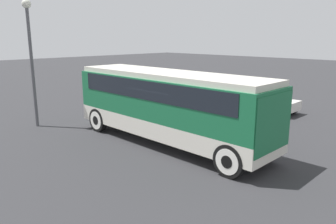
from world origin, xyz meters
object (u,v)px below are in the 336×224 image
lamp_post (30,46)px  parked_car_near (263,100)px  tour_bus (170,101)px  parked_car_mid (200,100)px

lamp_post → parked_car_near: bearing=60.1°
tour_bus → lamp_post: (-6.99, -2.83, 2.22)m
parked_car_mid → lamp_post: 10.25m
tour_bus → lamp_post: lamp_post is taller
parked_car_near → lamp_post: (-6.64, -11.56, 3.42)m
parked_car_mid → lamp_post: lamp_post is taller
tour_bus → parked_car_near: size_ratio=2.41×
parked_car_near → lamp_post: 13.76m
parked_car_near → parked_car_mid: 3.97m
tour_bus → lamp_post: bearing=-158.0°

